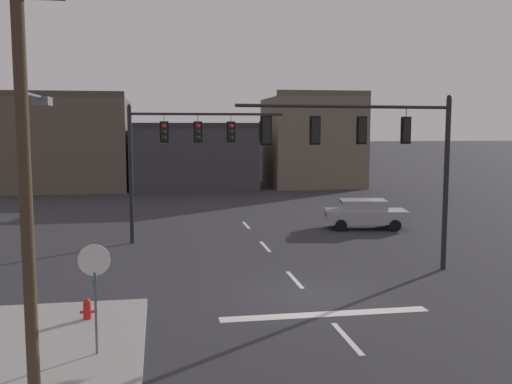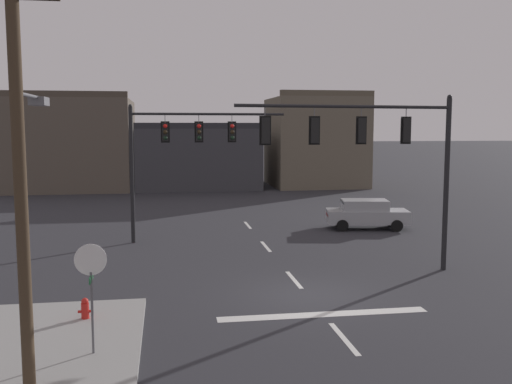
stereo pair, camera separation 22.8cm
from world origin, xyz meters
name	(u,v)px [view 1 (the left image)]	position (x,y,z in m)	size (l,w,h in m)	color
ground_plane	(308,295)	(0.00, 0.00, 0.00)	(400.00, 400.00, 0.00)	#2B2B30
sidewalk_near_corner	(40,355)	(-7.79, -4.00, 0.07)	(5.00, 8.00, 0.15)	gray
stop_bar_paint	(326,314)	(0.00, -2.00, 0.00)	(6.40, 0.50, 0.01)	silver
lane_centreline	(295,279)	(0.00, 2.00, 0.00)	(0.16, 26.40, 0.01)	silver
signal_mast_near_side	(378,146)	(3.19, 2.22, 4.89)	(8.48, 1.14, 6.81)	black
signal_mast_far_side	(185,144)	(-3.57, 9.92, 4.78)	(7.53, 0.44, 6.66)	black
stop_sign	(95,273)	(-6.40, -4.35, 2.14)	(0.76, 0.64, 2.83)	#56565B
car_lot_nearside	(365,213)	(6.29, 11.81, 0.86)	(4.66, 2.58, 1.61)	#9EA0A5
utility_pole	(25,148)	(-7.49, -5.95, 5.17)	(2.20, 2.54, 9.51)	#423323
fire_hydrant	(87,313)	(-6.93, -1.71, 0.33)	(0.40, 0.30, 0.75)	red
building_row	(168,147)	(-3.99, 36.39, 3.69)	(32.95, 11.21, 8.79)	brown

